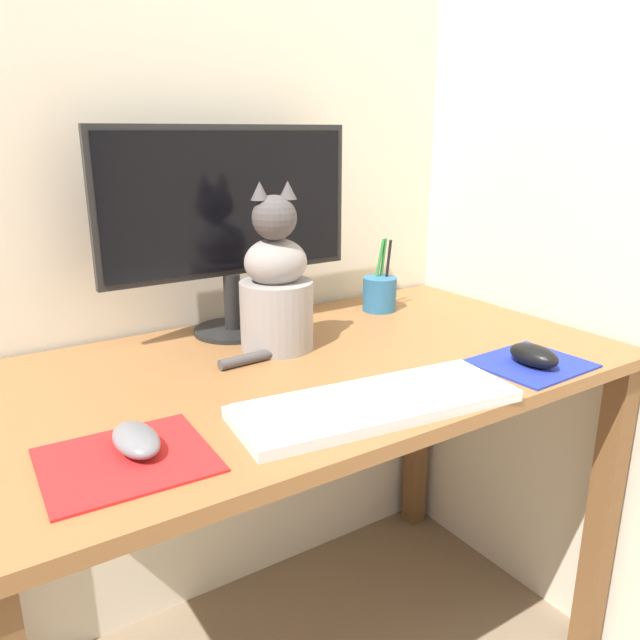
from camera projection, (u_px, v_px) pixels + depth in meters
name	position (u px, v px, depth m)	size (l,w,h in m)	color
wall_back	(211.00, 79.00, 1.31)	(7.00, 0.04, 2.50)	beige
wall_side_right	(553.00, 80.00, 1.35)	(0.04, 7.00, 2.50)	beige
desk	(305.00, 414.00, 1.20)	(1.22, 0.67, 0.73)	brown
monitor	(229.00, 215.00, 1.27)	(0.55, 0.17, 0.43)	black
keyboard	(377.00, 402.00, 0.97)	(0.47, 0.21, 0.02)	silver
mousepad_left	(126.00, 460.00, 0.82)	(0.22, 0.20, 0.00)	red
mousepad_right	(531.00, 364.00, 1.16)	(0.20, 0.18, 0.00)	#1E2D9E
computer_mouse_left	(136.00, 440.00, 0.84)	(0.06, 0.11, 0.03)	slate
computer_mouse_right	(534.00, 355.00, 1.14)	(0.06, 0.10, 0.04)	black
cat	(275.00, 289.00, 1.21)	(0.24, 0.18, 0.33)	gray
pen_cup	(380.00, 293.00, 1.50)	(0.08, 0.08, 0.17)	#286089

